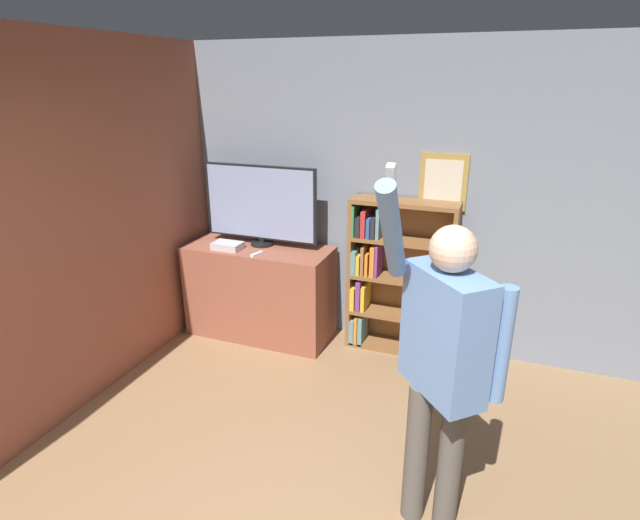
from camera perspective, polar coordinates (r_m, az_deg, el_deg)
name	(u,v)px	position (r m, az deg, el deg)	size (l,w,h in m)	color
wall_back	(404,202)	(4.48, 9.54, 6.59)	(6.03, 0.09, 2.70)	gray
wall_side_brick	(84,226)	(4.07, -25.38, 3.49)	(0.06, 4.73, 2.70)	#93513D
tv_ledge	(260,291)	(4.84, -6.85, -3.56)	(1.37, 0.58, 0.89)	#93513D
television	(261,205)	(4.64, -6.80, 6.30)	(1.09, 0.22, 0.75)	black
game_console	(227,246)	(4.67, -10.53, 1.62)	(0.27, 0.18, 0.06)	silver
remote_loose	(257,254)	(4.47, -7.21, 0.69)	(0.07, 0.14, 0.02)	white
bookshelf	(390,275)	(4.51, 8.05, -1.71)	(0.92, 0.28, 1.41)	brown
person	(443,355)	(2.61, 13.84, -10.55)	(0.62, 0.58, 2.05)	#56514C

